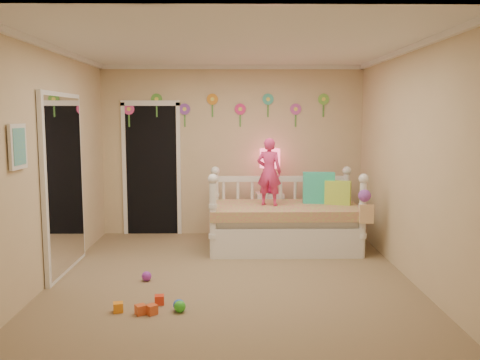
{
  "coord_description": "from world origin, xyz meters",
  "views": [
    {
      "loc": [
        0.03,
        -5.62,
        1.82
      ],
      "look_at": [
        0.1,
        0.6,
        1.05
      ],
      "focal_mm": 38.16,
      "sensor_mm": 36.0,
      "label": 1
    }
  ],
  "objects_px": {
    "nightstand": "(269,215)",
    "table_lamp": "(270,164)",
    "daybed": "(284,209)",
    "child": "(269,172)"
  },
  "relations": [
    {
      "from": "nightstand",
      "to": "table_lamp",
      "type": "height_order",
      "value": "table_lamp"
    },
    {
      "from": "daybed",
      "to": "table_lamp",
      "type": "distance_m",
      "value": 0.93
    },
    {
      "from": "daybed",
      "to": "child",
      "type": "relative_size",
      "value": 2.21
    },
    {
      "from": "daybed",
      "to": "table_lamp",
      "type": "height_order",
      "value": "table_lamp"
    },
    {
      "from": "child",
      "to": "nightstand",
      "type": "height_order",
      "value": "child"
    },
    {
      "from": "nightstand",
      "to": "daybed",
      "type": "bearing_deg",
      "value": -82.41
    },
    {
      "from": "child",
      "to": "nightstand",
      "type": "bearing_deg",
      "value": -77.97
    },
    {
      "from": "nightstand",
      "to": "table_lamp",
      "type": "bearing_deg",
      "value": -108.35
    },
    {
      "from": "nightstand",
      "to": "table_lamp",
      "type": "relative_size",
      "value": 1.0
    },
    {
      "from": "child",
      "to": "nightstand",
      "type": "xyz_separation_m",
      "value": [
        0.06,
        0.75,
        -0.74
      ]
    }
  ]
}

